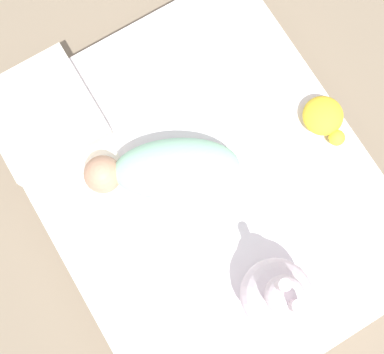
{
  "coord_description": "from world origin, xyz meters",
  "views": [
    {
      "loc": [
        0.25,
        -0.21,
        1.86
      ],
      "look_at": [
        -0.04,
        -0.03,
        0.26
      ],
      "focal_mm": 50.0,
      "sensor_mm": 36.0,
      "label": 1
    }
  ],
  "objects_px": {
    "turtle_plush": "(324,118)",
    "pillow": "(43,116)",
    "swaddled_baby": "(167,169)",
    "bunny_plush": "(277,295)"
  },
  "relations": [
    {
      "from": "swaddled_baby",
      "to": "turtle_plush",
      "type": "relative_size",
      "value": 2.75
    },
    {
      "from": "swaddled_baby",
      "to": "pillow",
      "type": "xyz_separation_m",
      "value": [
        -0.36,
        -0.25,
        -0.03
      ]
    },
    {
      "from": "turtle_plush",
      "to": "pillow",
      "type": "bearing_deg",
      "value": -121.31
    },
    {
      "from": "pillow",
      "to": "turtle_plush",
      "type": "bearing_deg",
      "value": 58.69
    },
    {
      "from": "swaddled_baby",
      "to": "pillow",
      "type": "height_order",
      "value": "swaddled_baby"
    },
    {
      "from": "bunny_plush",
      "to": "turtle_plush",
      "type": "bearing_deg",
      "value": 130.73
    },
    {
      "from": "turtle_plush",
      "to": "swaddled_baby",
      "type": "bearing_deg",
      "value": -101.5
    },
    {
      "from": "pillow",
      "to": "bunny_plush",
      "type": "xyz_separation_m",
      "value": [
        0.84,
        0.32,
        0.08
      ]
    },
    {
      "from": "bunny_plush",
      "to": "turtle_plush",
      "type": "xyz_separation_m",
      "value": [
        -0.38,
        0.44,
        -0.08
      ]
    },
    {
      "from": "pillow",
      "to": "turtle_plush",
      "type": "distance_m",
      "value": 0.89
    }
  ]
}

